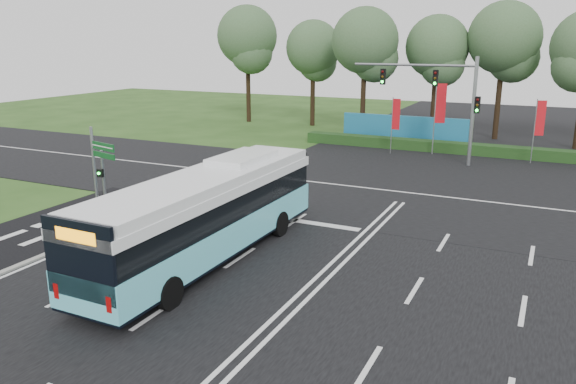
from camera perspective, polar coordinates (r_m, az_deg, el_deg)
The scene contains 15 objects.
ground at distance 19.98m, azimuth 3.39°, elevation -8.32°, with size 120.00×120.00×0.00m, color #284818.
road_main at distance 19.97m, azimuth 3.39°, elevation -8.27°, with size 20.00×120.00×0.04m, color black.
road_cross at distance 30.84m, azimuth 11.88°, elevation -0.08°, with size 120.00×14.00×0.05m, color black.
bike_path at distance 25.16m, azimuth -27.05°, elevation -4.92°, with size 5.00×18.00×0.06m, color black.
kerb_strip at distance 23.36m, azimuth -23.42°, elevation -5.90°, with size 0.25×18.00×0.12m, color gray.
city_bus at distance 20.81m, azimuth -8.19°, elevation -2.24°, with size 2.79×12.39×3.55m.
pedestrian_signal at distance 26.81m, azimuth -18.26°, elevation 0.98°, with size 0.29×0.41×3.19m.
street_sign at distance 25.69m, azimuth -18.69°, elevation 2.60°, with size 1.66×0.51×4.36m.
banner_flag_left at distance 40.92m, azimuth 10.83°, elevation 7.47°, with size 0.60×0.10×4.08m.
banner_flag_mid at distance 41.37m, azimuth 15.09°, elevation 8.23°, with size 0.73×0.30×5.17m.
banner_flag_right at distance 40.45m, azimuth 24.12°, elevation 6.53°, with size 0.61×0.24×4.29m.
traffic_light_gantry at distance 38.23m, azimuth 15.71°, elevation 9.65°, with size 8.41×0.28×7.00m.
hedge at distance 42.74m, azimuth 16.00°, elevation 4.37°, with size 22.00×1.20×0.80m, color #183914.
blue_hoarding at distance 45.84m, azimuth 11.67°, elevation 6.23°, with size 10.00×0.30×2.20m, color #1C6F99.
eucalyptus_row at distance 49.02m, azimuth 15.21°, elevation 14.73°, with size 41.65×9.13×11.99m.
Camera 1 is at (6.85, -17.01, 7.94)m, focal length 35.00 mm.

